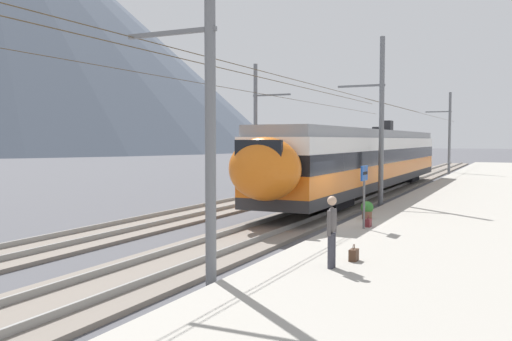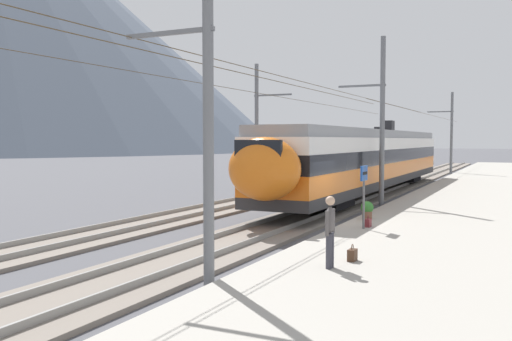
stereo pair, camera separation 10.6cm
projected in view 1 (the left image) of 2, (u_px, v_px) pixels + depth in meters
The scene contains 15 objects.
ground_plane at pixel (322, 227), 20.81m from camera, with size 400.00×400.00×0.00m, color #4C4C51.
platform_slab at pixel (474, 234), 18.48m from camera, with size 120.00×8.73×0.30m, color #A39E93.
track_near at pixel (288, 223), 21.40m from camera, with size 120.00×3.00×0.28m.
track_far at pixel (183, 216), 23.48m from camera, with size 120.00×3.00×0.28m.
train_near_platform at pixel (367, 158), 32.12m from camera, with size 29.90×2.97×4.27m.
train_far_track at pixel (364, 152), 49.87m from camera, with size 28.79×2.98×4.27m.
catenary_mast_west at pixel (204, 102), 12.04m from camera, with size 44.61×2.31×7.93m.
catenary_mast_mid at pixel (379, 120), 26.46m from camera, with size 44.61×2.31×8.18m.
catenary_mast_east at pixel (448, 132), 50.73m from camera, with size 44.61×2.31×7.63m.
catenary_mast_far_side at pixel (258, 125), 34.55m from camera, with size 44.61×2.51×8.01m.
platform_sign at pixel (364, 182), 18.59m from camera, with size 0.70×0.08×2.13m.
passenger_walking at pixel (332, 228), 12.89m from camera, with size 0.53×0.22×1.69m.
handbag_beside_passenger at pixel (354, 255), 13.69m from camera, with size 0.32×0.18×0.42m.
handbag_near_sign at pixel (368, 223), 19.06m from camera, with size 0.32×0.18×0.41m.
potted_plant_platform_edge at pixel (367, 209), 20.95m from camera, with size 0.48×0.48×0.68m.
Camera 1 is at (-19.67, -6.77, 3.29)m, focal length 38.89 mm.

